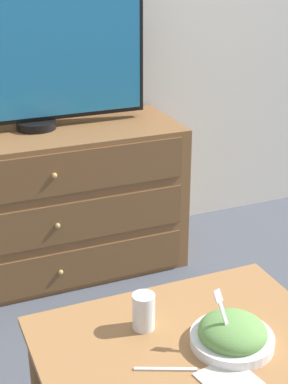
# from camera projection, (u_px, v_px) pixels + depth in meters

# --- Properties ---
(ground_plane) EXTENTS (12.00, 12.00, 0.00)m
(ground_plane) POSITION_uv_depth(u_px,v_px,m) (51.00, 241.00, 3.11)
(ground_plane) COLOR #474C56
(dresser) EXTENTS (1.27, 0.50, 0.69)m
(dresser) POSITION_uv_depth(u_px,v_px,m) (44.00, 204.00, 2.71)
(dresser) COLOR brown
(dresser) RESTS_ON ground_plane
(tv) EXTENTS (1.02, 0.18, 0.70)m
(tv) POSITION_uv_depth(u_px,v_px,m) (30.00, 47.00, 2.49)
(tv) COLOR black
(tv) RESTS_ON dresser
(coffee_table) EXTENTS (0.83, 0.59, 0.43)m
(coffee_table) POSITION_uv_depth(u_px,v_px,m) (185.00, 358.00, 1.68)
(coffee_table) COLOR #9E6B3D
(coffee_table) RESTS_ON ground_plane
(takeout_bowl) EXTENTS (0.24, 0.24, 0.17)m
(takeout_bowl) POSITION_uv_depth(u_px,v_px,m) (232.00, 334.00, 1.63)
(takeout_bowl) COLOR silver
(takeout_bowl) RESTS_ON coffee_table
(drink_cup) EXTENTS (0.07, 0.07, 0.11)m
(drink_cup) POSITION_uv_depth(u_px,v_px,m) (144.00, 313.00, 1.70)
(drink_cup) COLOR beige
(drink_cup) RESTS_ON coffee_table
(napkin) EXTENTS (0.16, 0.16, 0.00)m
(napkin) POSITION_uv_depth(u_px,v_px,m) (229.00, 379.00, 1.51)
(napkin) COLOR silver
(napkin) RESTS_ON coffee_table
(knife) EXTENTS (0.16, 0.08, 0.01)m
(knife) POSITION_uv_depth(u_px,v_px,m) (165.00, 369.00, 1.54)
(knife) COLOR silver
(knife) RESTS_ON coffee_table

